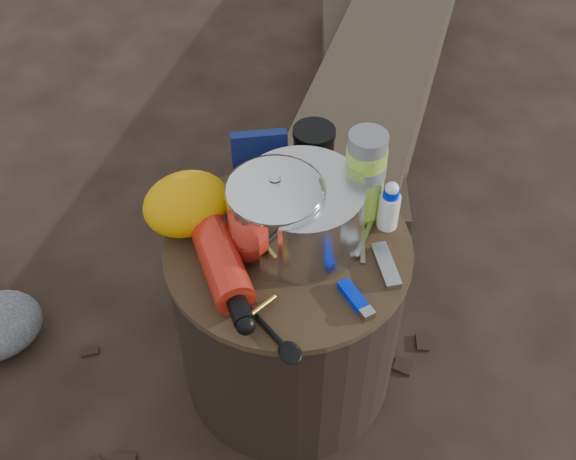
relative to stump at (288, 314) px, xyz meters
name	(u,v)px	position (x,y,z in m)	size (l,w,h in m)	color
ground	(288,368)	(0.00, 0.00, -0.22)	(60.00, 60.00, 0.00)	black
stump	(288,314)	(0.00, 0.00, 0.00)	(0.47, 0.47, 0.44)	black
log_main	(369,102)	(0.66, 0.72, -0.13)	(0.35, 2.05, 0.17)	#3B3024
log_small	(358,101)	(0.65, 0.78, -0.17)	(0.22, 1.20, 0.10)	#3B3024
foil_windscreen	(302,214)	(0.03, 0.00, 0.29)	(0.23, 0.23, 0.14)	silver
camping_pot	(276,213)	(-0.02, 0.01, 0.31)	(0.18, 0.18, 0.18)	silver
fuel_bottle	(219,255)	(-0.14, 0.01, 0.25)	(0.07, 0.30, 0.07)	red
thermos	(364,176)	(0.17, 0.01, 0.31)	(0.08, 0.08, 0.19)	#A3D43D
travel_mug	(313,155)	(0.13, 0.15, 0.28)	(0.08, 0.08, 0.12)	black
stuff_sack	(187,204)	(-0.15, 0.14, 0.28)	(0.17, 0.14, 0.12)	#F1A204
food_pouch	(260,164)	(0.02, 0.16, 0.29)	(0.11, 0.03, 0.14)	#0C1549
lighter	(353,296)	(0.05, -0.17, 0.23)	(0.02, 0.09, 0.02)	#001EEA
multitool	(386,266)	(0.14, -0.13, 0.23)	(0.03, 0.11, 0.01)	#A6A6AB
pot_grabber	(363,239)	(0.13, -0.05, 0.22)	(0.03, 0.12, 0.01)	#A6A6AB
spork	(265,325)	(-0.12, -0.15, 0.22)	(0.03, 0.15, 0.01)	black
squeeze_bottle	(389,207)	(0.20, -0.04, 0.27)	(0.04, 0.04, 0.10)	white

